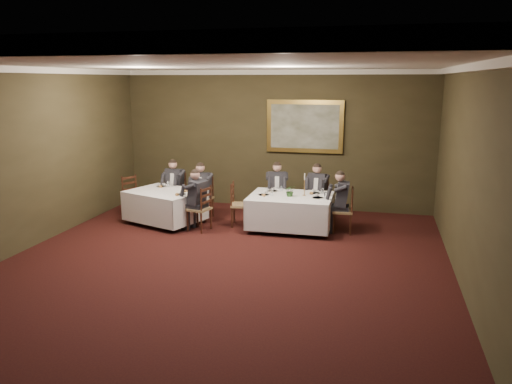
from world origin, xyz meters
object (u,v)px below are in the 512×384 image
at_px(table_second, 165,204).
at_px(chair_sec_endleft, 135,205).
at_px(diner_main_backright, 317,198).
at_px(chair_sec_backright, 203,206).
at_px(chair_main_endleft, 240,214).
at_px(diner_sec_backright, 202,197).
at_px(chair_main_backleft, 277,205).
at_px(diner_main_backleft, 277,196).
at_px(chair_sec_endright, 200,218).
at_px(painting, 305,126).
at_px(diner_sec_endright, 199,208).
at_px(chair_main_endright, 343,220).
at_px(diner_main_endright, 343,210).
at_px(table_main, 290,209).
at_px(candlestick, 304,187).
at_px(centerpiece, 290,190).
at_px(chair_main_backright, 317,208).
at_px(chair_sec_backleft, 176,202).
at_px(diner_sec_backleft, 175,193).

relative_size(table_second, chair_sec_endleft, 1.94).
xyz_separation_m(diner_main_backright, chair_sec_backright, (-2.68, -0.53, -0.23)).
xyz_separation_m(chair_main_endleft, diner_sec_backright, (-1.05, 0.41, 0.23)).
bearing_deg(chair_main_backleft, diner_main_backright, 167.85).
bearing_deg(diner_main_backright, diner_main_backleft, 11.99).
distance_m(diner_main_backright, chair_sec_backright, 2.74).
height_order(chair_sec_endright, painting, painting).
bearing_deg(diner_sec_endright, table_second, 84.69).
distance_m(chair_main_endleft, painting, 2.88).
relative_size(diner_sec_endright, chair_sec_endleft, 1.35).
distance_m(table_second, diner_sec_endright, 1.02).
bearing_deg(chair_main_endright, diner_main_endright, 90.00).
bearing_deg(table_main, candlestick, 16.60).
bearing_deg(diner_sec_backright, centerpiece, 173.56).
bearing_deg(chair_main_endright, diner_sec_backright, 80.11).
height_order(table_second, diner_main_backleft, diner_main_backleft).
relative_size(chair_main_endleft, diner_sec_endright, 0.74).
height_order(table_main, centerpiece, centerpiece).
xyz_separation_m(table_main, diner_main_backleft, (-0.50, 0.92, 0.06)).
distance_m(chair_main_backright, chair_main_endright, 1.15).
height_order(table_main, chair_main_endleft, chair_main_endleft).
bearing_deg(chair_main_endright, painting, 28.27).
height_order(diner_main_backright, chair_sec_backleft, diner_main_backright).
relative_size(chair_main_backright, diner_sec_backleft, 0.74).
relative_size(diner_sec_backleft, diner_sec_backright, 1.00).
height_order(table_second, chair_main_backleft, chair_main_backleft).
bearing_deg(chair_main_backright, centerpiece, 75.85).
xyz_separation_m(chair_sec_backleft, diner_sec_endright, (1.09, -1.27, 0.23)).
height_order(chair_main_backleft, painting, painting).
xyz_separation_m(chair_main_endleft, diner_sec_endright, (-0.78, -0.56, 0.23)).
distance_m(centerpiece, candlestick, 0.33).
bearing_deg(chair_sec_backleft, table_main, 173.04).
xyz_separation_m(diner_main_endright, centerpiece, (-1.14, -0.08, 0.39)).
bearing_deg(chair_main_backleft, table_second, 13.88).
xyz_separation_m(diner_main_backright, candlestick, (-0.19, -0.84, 0.44)).
relative_size(diner_main_backright, diner_sec_backleft, 1.00).
xyz_separation_m(chair_main_backright, chair_main_endright, (0.67, -0.93, 0.00)).
distance_m(chair_main_backright, chair_sec_backright, 2.74).
distance_m(table_main, diner_main_backleft, 1.05).
bearing_deg(diner_main_backleft, chair_sec_endright, 34.27).
bearing_deg(chair_main_backright, chair_sec_backright, 22.64).
bearing_deg(diner_sec_backright, diner_sec_backleft, -14.10).
xyz_separation_m(chair_sec_backright, diner_sec_endright, (0.27, -0.98, 0.23)).
xyz_separation_m(diner_main_endright, chair_sec_endright, (-3.07, -0.59, -0.23)).
height_order(chair_main_endright, chair_sec_backleft, same).
bearing_deg(chair_main_backleft, chair_sec_endright, 34.53).
height_order(chair_main_endleft, painting, painting).
xyz_separation_m(diner_main_backleft, chair_sec_backright, (-1.71, -0.52, -0.23)).
bearing_deg(chair_sec_endleft, chair_sec_backright, 128.68).
xyz_separation_m(diner_main_endright, diner_sec_backleft, (-4.17, 0.67, 0.00)).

